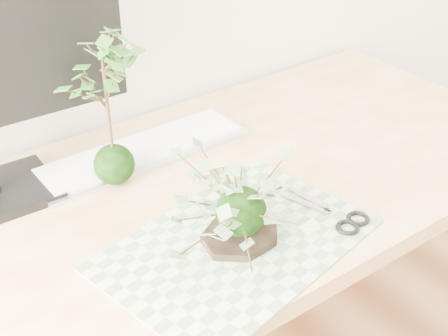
{
  "coord_description": "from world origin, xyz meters",
  "views": [
    {
      "loc": [
        -0.56,
        0.36,
        1.46
      ],
      "look_at": [
        0.0,
        1.14,
        0.84
      ],
      "focal_mm": 50.0,
      "sensor_mm": 36.0,
      "label": 1
    }
  ],
  "objects_px": {
    "maple_kokedama": "(104,72)",
    "keyboard": "(142,151)",
    "desk": "(199,224)",
    "ivy_kokedama": "(241,191)"
  },
  "relations": [
    {
      "from": "ivy_kokedama",
      "to": "maple_kokedama",
      "type": "xyz_separation_m",
      "value": [
        -0.09,
        0.3,
        0.14
      ]
    },
    {
      "from": "desk",
      "to": "keyboard",
      "type": "bearing_deg",
      "value": 97.43
    },
    {
      "from": "maple_kokedama",
      "to": "keyboard",
      "type": "relative_size",
      "value": 0.71
    },
    {
      "from": "desk",
      "to": "keyboard",
      "type": "relative_size",
      "value": 3.23
    },
    {
      "from": "maple_kokedama",
      "to": "desk",
      "type": "bearing_deg",
      "value": -45.66
    },
    {
      "from": "maple_kokedama",
      "to": "keyboard",
      "type": "bearing_deg",
      "value": 32.31
    },
    {
      "from": "desk",
      "to": "ivy_kokedama",
      "type": "relative_size",
      "value": 5.45
    },
    {
      "from": "desk",
      "to": "ivy_kokedama",
      "type": "xyz_separation_m",
      "value": [
        -0.03,
        -0.18,
        0.2
      ]
    },
    {
      "from": "maple_kokedama",
      "to": "keyboard",
      "type": "distance_m",
      "value": 0.26
    },
    {
      "from": "maple_kokedama",
      "to": "keyboard",
      "type": "xyz_separation_m",
      "value": [
        0.1,
        0.06,
        -0.24
      ]
    }
  ]
}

